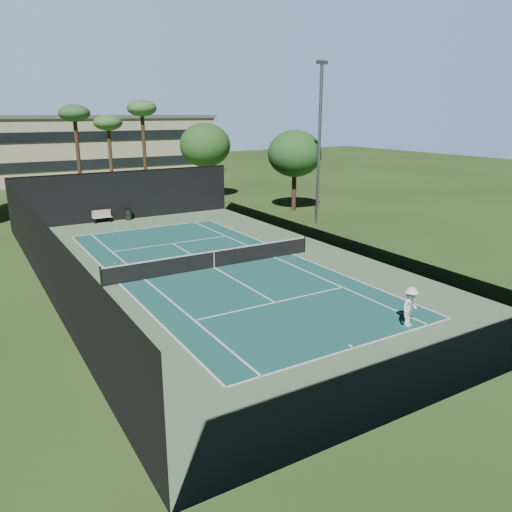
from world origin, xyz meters
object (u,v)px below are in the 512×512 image
Objects in this scene: tennis_ball_b at (149,266)px; tennis_ball_d at (115,263)px; trash_bin at (128,214)px; tennis_ball_c at (202,257)px; tennis_net at (214,259)px; player at (410,307)px; park_bench at (102,216)px; tennis_ball_a at (238,357)px.

tennis_ball_b is 2.21m from tennis_ball_d.
trash_bin reaches higher than tennis_ball_d.
tennis_net is at bearing -98.29° from tennis_ball_c.
tennis_net is 11.96m from player.
tennis_net is 13.65× the size of trash_bin.
trash_bin reaches higher than tennis_ball_b.
trash_bin reaches higher than tennis_ball_c.
player reaches higher than tennis_ball_c.
player reaches higher than trash_bin.
tennis_net reaches higher than trash_bin.
player is at bearing -73.65° from tennis_net.
tennis_ball_d reaches higher than tennis_ball_b.
tennis_ball_d is at bearing 140.97° from tennis_net.
tennis_net is at bearing 87.47° from player.
tennis_ball_c is at bearing -78.76° from park_bench.
park_bench is 2.16m from trash_bin.
tennis_ball_c is 0.05× the size of park_bench.
park_bench is (-2.32, 15.72, -0.01)m from tennis_net.
tennis_ball_c reaches higher than tennis_ball_b.
tennis_net is 2.42m from tennis_ball_c.
park_bench reaches higher than tennis_ball_b.
player is at bearing -62.24° from tennis_ball_d.
tennis_ball_d is (-4.66, 3.78, -0.52)m from tennis_net.
tennis_ball_d is (-8.03, 15.25, -0.82)m from player.
tennis_ball_a is 13.38m from tennis_ball_c.
tennis_ball_b is at bearing -93.29° from park_bench.
player is 22.74× the size of tennis_ball_c.
tennis_net is 199.62× the size of tennis_ball_a.
tennis_ball_c reaches higher than tennis_ball_a.
player is 1.14× the size of park_bench.
tennis_ball_b is 0.89× the size of tennis_ball_c.
tennis_ball_c is (-3.03, 13.81, -0.82)m from player.
tennis_ball_c is at bearing 70.42° from tennis_ball_a.
tennis_ball_a is (-4.14, -10.27, -0.53)m from tennis_net.
tennis_net is at bearing -81.61° from park_bench.
tennis_ball_b is at bearing -178.05° from tennis_ball_c.
tennis_ball_d is (-0.52, 14.05, 0.00)m from tennis_ball_a.
tennis_ball_d is 0.05× the size of park_bench.
tennis_ball_c is (3.43, 0.12, 0.00)m from tennis_ball_b.
trash_bin is at bearing 77.68° from tennis_ball_b.
tennis_ball_d is at bearing 92.11° from tennis_ball_a.
tennis_ball_c is at bearing 83.47° from player.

